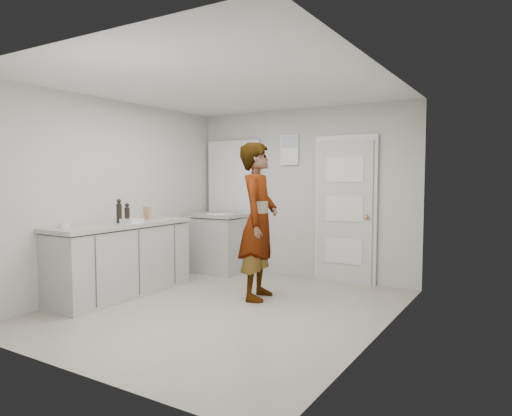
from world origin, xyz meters
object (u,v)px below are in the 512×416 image
Objects in this scene: cake_mix_box at (147,213)px; oil_cruet_a at (127,213)px; spice_jar at (143,218)px; baking_dish at (129,221)px; oil_cruet_b at (119,212)px; egg_bowl at (64,226)px; person at (258,221)px.

cake_mix_box is 0.49m from oil_cruet_a.
spice_jar reaches higher than baking_dish.
oil_cruet_b is at bearing -124.22° from oil_cruet_a.
cake_mix_box is at bearing 118.13° from spice_jar.
oil_cruet_a is at bearing 76.74° from egg_bowl.
person is 1.63m from baking_dish.
baking_dish is 2.61× the size of egg_bowl.
spice_jar is (-1.50, -0.45, 0.00)m from person.
oil_cruet_a is 0.10m from oil_cruet_b.
oil_cruet_b is at bearing 103.85° from person.
person is at bearing 27.21° from baking_dish.
oil_cruet_b is (0.08, -0.56, 0.06)m from cake_mix_box.
baking_dish is (0.07, 0.09, -0.12)m from oil_cruet_b.
oil_cruet_b reaches higher than cake_mix_box.
spice_jar is at bearing 97.42° from oil_cruet_a.
person reaches higher than egg_bowl.
cake_mix_box is at bearing 97.86° from oil_cruet_b.
baking_dish is at bearing 75.66° from egg_bowl.
oil_cruet_a is 0.82× the size of oil_cruet_b.
egg_bowl is (-0.05, -1.24, -0.06)m from cake_mix_box.
person is at bearing 7.94° from cake_mix_box.
egg_bowl is at bearing 117.83° from person.
baking_dish is (0.15, -0.47, -0.06)m from cake_mix_box.
person reaches higher than oil_cruet_a.
egg_bowl is at bearing -97.51° from spice_jar.
person is 1.73m from oil_cruet_b.
spice_jar is 1.08m from egg_bowl.
baking_dish is at bearing 26.34° from oil_cruet_a.
person reaches higher than oil_cruet_b.
egg_bowl is at bearing -100.40° from oil_cruet_b.
oil_cruet_b is at bearing -129.04° from baking_dish.
baking_dish is at bearing 102.32° from person.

